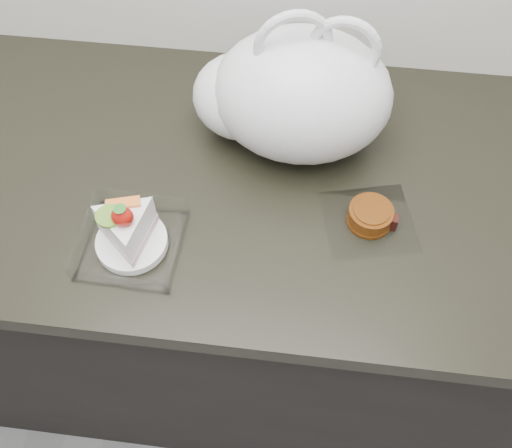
# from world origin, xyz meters

# --- Properties ---
(counter) EXTENTS (2.04, 0.64, 0.90)m
(counter) POSITION_xyz_m (0.00, 1.69, 0.45)
(counter) COLOR black
(counter) RESTS_ON ground
(cake_tray) EXTENTS (0.16, 0.16, 0.12)m
(cake_tray) POSITION_xyz_m (-0.11, 1.52, 0.93)
(cake_tray) COLOR white
(cake_tray) RESTS_ON counter
(mooncake_wrap) EXTENTS (0.18, 0.17, 0.04)m
(mooncake_wrap) POSITION_xyz_m (0.27, 1.62, 0.91)
(mooncake_wrap) COLOR white
(mooncake_wrap) RESTS_ON counter
(plastic_bag) EXTENTS (0.36, 0.26, 0.28)m
(plastic_bag) POSITION_xyz_m (0.11, 1.78, 1.01)
(plastic_bag) COLOR white
(plastic_bag) RESTS_ON counter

